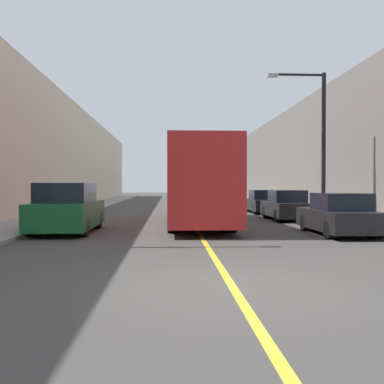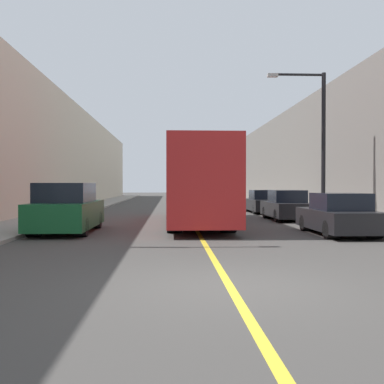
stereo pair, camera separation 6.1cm
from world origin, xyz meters
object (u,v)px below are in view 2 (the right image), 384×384
object	(u,v)px
parked_suv_left	(67,210)
car_right_far	(263,203)
bus	(196,183)
car_right_mid	(286,207)
street_lamp_right	(318,135)
car_right_near	(338,216)

from	to	relation	value
parked_suv_left	car_right_far	distance (m)	14.99
parked_suv_left	car_right_far	size ratio (longest dim) A/B	1.12
bus	car_right_mid	xyz separation A→B (m)	(4.75, 2.02, -1.21)
bus	street_lamp_right	bearing A→B (deg)	7.38
car_right_near	parked_suv_left	bearing A→B (deg)	172.77
bus	car_right_far	world-z (taller)	bus
bus	street_lamp_right	distance (m)	6.43
parked_suv_left	street_lamp_right	xyz separation A→B (m)	(11.01, 4.24, 3.35)
bus	car_right_near	size ratio (longest dim) A/B	2.83
parked_suv_left	street_lamp_right	distance (m)	12.26
bus	parked_suv_left	size ratio (longest dim) A/B	2.48
car_right_far	street_lamp_right	size ratio (longest dim) A/B	0.62
car_right_near	car_right_mid	distance (m)	6.75
car_right_near	street_lamp_right	xyz separation A→B (m)	(1.07, 5.50, 3.54)
car_right_near	car_right_far	world-z (taller)	car_right_near
parked_suv_left	car_right_mid	world-z (taller)	parked_suv_left
bus	car_right_near	bearing A→B (deg)	-44.13
car_right_mid	street_lamp_right	distance (m)	3.93
bus	car_right_far	size ratio (longest dim) A/B	2.79
car_right_near	bus	bearing A→B (deg)	135.87
car_right_near	car_right_mid	bearing A→B (deg)	91.13
bus	car_right_far	bearing A→B (deg)	58.51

